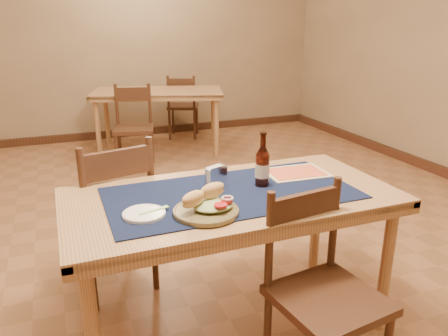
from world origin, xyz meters
name	(u,v)px	position (x,y,z in m)	size (l,w,h in m)	color
room	(181,47)	(0.00, 0.00, 1.40)	(6.04, 7.04, 2.84)	#9C6744
main_table	(231,209)	(0.00, -0.80, 0.67)	(1.60, 0.80, 0.75)	tan
placemat	(232,193)	(0.00, -0.80, 0.75)	(1.20, 0.60, 0.01)	#10173B
baseboard	(187,247)	(0.00, 0.00, 0.05)	(6.00, 7.00, 0.10)	#442418
back_table	(158,97)	(0.45, 2.63, 0.67)	(1.70, 1.19, 0.75)	tan
chair_main_far	(111,213)	(-0.52, -0.24, 0.50)	(0.53, 0.53, 0.95)	#442418
chair_main_near	(322,290)	(0.21, -1.30, 0.47)	(0.46, 0.46, 0.90)	#442418
chair_back_near	(134,126)	(0.03, 2.05, 0.47)	(0.50, 0.50, 0.90)	#442418
chair_back_far	(183,105)	(0.90, 3.13, 0.45)	(0.53, 0.53, 0.87)	#442418
sandwich_plate	(207,206)	(-0.19, -0.98, 0.79)	(0.29, 0.29, 0.11)	brown
side_plate	(144,213)	(-0.45, -0.91, 0.76)	(0.18, 0.18, 0.02)	white
fork	(156,210)	(-0.39, -0.90, 0.77)	(0.14, 0.06, 0.00)	#93DC79
beer_bottle	(262,166)	(0.18, -0.77, 0.86)	(0.07, 0.07, 0.27)	#46160C
napkin_holder	(216,177)	(-0.04, -0.69, 0.81)	(0.13, 0.09, 0.11)	silver
menu_card	(296,172)	(0.44, -0.67, 0.76)	(0.35, 0.26, 0.01)	beige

